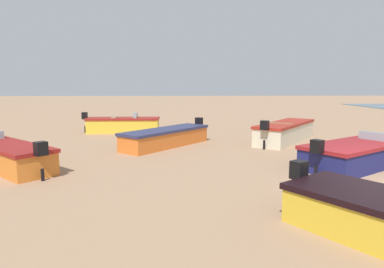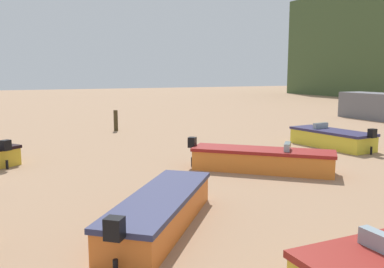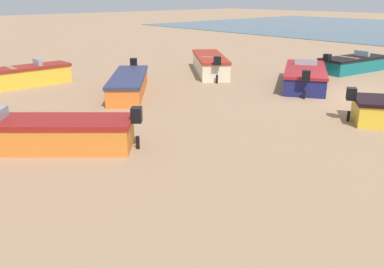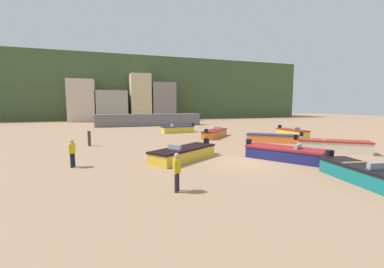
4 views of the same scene
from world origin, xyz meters
The scene contains 5 objects.
boat_orange_0 centered at (2.75, 11.80, 0.43)m, with size 4.49×4.78×1.16m.
boat_orange_1 centered at (6.47, 6.37, 0.41)m, with size 4.56×4.09×1.12m.
boat_navy_2 centered at (2.39, -0.47, 0.43)m, with size 4.11×5.00×1.15m.
boat_yellow_6 centered at (10.97, 9.08, 0.46)m, with size 1.27×4.47×1.21m.
boat_cream_7 centered at (7.54, 0.54, 0.48)m, with size 4.83×4.14×1.26m.
Camera 1 is at (-8.77, 5.78, 2.77)m, focal length 31.50 mm.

